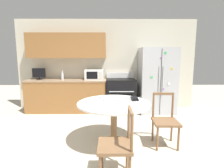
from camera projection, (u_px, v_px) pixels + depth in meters
ground_plane at (103, 154)px, 2.77m from camera, size 14.00×14.00×0.00m
back_wall at (96, 60)px, 5.11m from camera, size 5.20×0.44×2.60m
kitchen_counter at (67, 95)px, 4.95m from camera, size 2.21×0.64×0.90m
refrigerator at (157, 80)px, 4.83m from camera, size 0.95×0.79×1.77m
oven_range at (121, 95)px, 4.94m from camera, size 0.80×0.68×1.08m
microwave at (94, 75)px, 4.90m from camera, size 0.51×0.39×0.28m
countertop_tv at (39, 73)px, 4.91m from camera, size 0.36×0.16×0.32m
counter_bottle at (62, 76)px, 4.89m from camera, size 0.07×0.07×0.28m
dining_table at (114, 110)px, 3.02m from camera, size 1.25×1.25×0.75m
dining_chair_right at (165, 121)px, 3.01m from camera, size 0.43×0.43×0.90m
dining_chair_near at (117, 145)px, 2.17m from camera, size 0.42×0.42×0.90m
candle_glass at (120, 99)px, 3.08m from camera, size 0.09×0.09×0.09m
folded_napkin at (127, 97)px, 3.25m from camera, size 0.15×0.10×0.05m
wallet at (135, 99)px, 3.13m from camera, size 0.15×0.15×0.07m
mail_stack at (106, 98)px, 3.28m from camera, size 0.32×0.36×0.02m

